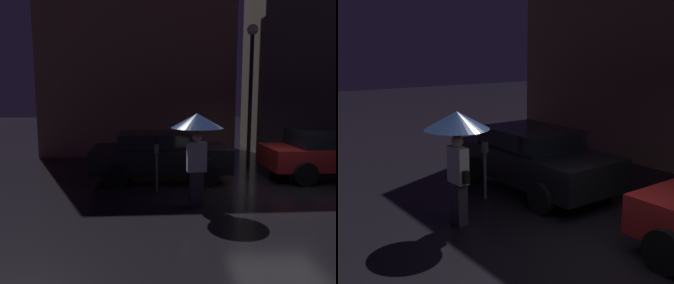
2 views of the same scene
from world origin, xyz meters
TOP-DOWN VIEW (x-y plane):
  - ground_plane at (0.00, 0.00)m, footprint 60.00×60.00m
  - building_facade_left at (-3.95, 6.50)m, footprint 7.87×3.00m
  - parked_car_black at (-3.22, 1.35)m, footprint 3.93×1.96m
  - pedestrian_with_umbrella at (-2.50, -1.04)m, footprint 1.14×1.14m
  - parking_meter at (-3.35, 0.11)m, footprint 0.12×0.10m

SIDE VIEW (x-z plane):
  - ground_plane at x=0.00m, z-range 0.00..0.00m
  - parked_car_black at x=-3.22m, z-range 0.04..1.43m
  - parking_meter at x=-3.35m, z-range 0.15..1.38m
  - pedestrian_with_umbrella at x=-2.50m, z-range 0.65..2.72m
  - building_facade_left at x=-3.95m, z-range 0.00..8.80m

